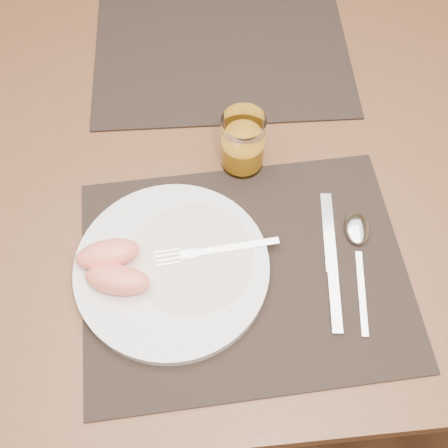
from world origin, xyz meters
The scene contains 11 objects.
ground centered at (0.00, 0.00, 0.00)m, with size 5.00×5.00×0.00m, color #55331D.
table centered at (0.00, 0.00, 0.67)m, with size 1.40×0.90×0.75m.
placemat_near centered at (0.01, -0.22, 0.75)m, with size 0.45×0.35×0.00m, color black.
placemat_far centered at (0.02, 0.22, 0.75)m, with size 0.45×0.35×0.00m, color black.
plate centered at (-0.09, -0.21, 0.76)m, with size 0.27×0.27×0.02m, color white.
plate_dressing centered at (-0.06, -0.20, 0.77)m, with size 0.17×0.17×0.00m.
fork centered at (-0.04, -0.19, 0.77)m, with size 0.18×0.03×0.00m.
knife centered at (0.13, -0.23, 0.76)m, with size 0.04×0.22×0.01m.
spoon centered at (0.18, -0.18, 0.76)m, with size 0.05×0.19×0.01m.
juice_glass centered at (0.03, -0.03, 0.80)m, with size 0.07×0.07×0.10m.
grapefruit_wedges centered at (-0.17, -0.21, 0.79)m, with size 0.11×0.10×0.04m.
Camera 1 is at (-0.05, -0.55, 1.47)m, focal length 45.00 mm.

